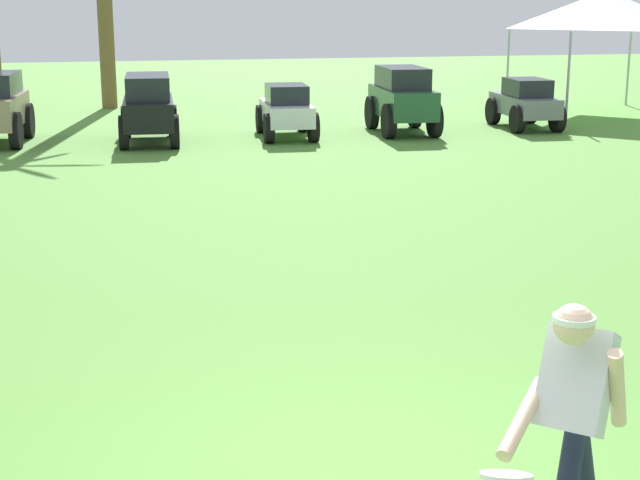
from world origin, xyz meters
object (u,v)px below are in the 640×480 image
frisbee_in_flight (506,476)px  parked_car_slot_f (525,103)px  frisbee_thrower (574,410)px  parked_car_slot_e (402,98)px  event_tent (605,9)px  parked_car_slot_c (148,106)px  parked_car_slot_d (286,110)px

frisbee_in_flight → parked_car_slot_f: size_ratio=0.15×
frisbee_thrower → parked_car_slot_e: (3.91, 15.78, -0.05)m
frisbee_in_flight → event_tent: bearing=60.8°
parked_car_slot_c → parked_car_slot_d: 2.82m
parked_car_slot_e → event_tent: size_ratio=0.66×
parked_car_slot_c → parked_car_slot_d: size_ratio=1.09×
frisbee_thrower → parked_car_slot_e: 16.25m
frisbee_thrower → parked_car_slot_f: bearing=66.9°
frisbee_thrower → parked_car_slot_d: bearing=85.0°
parked_car_slot_e → event_tent: 6.42m
parked_car_slot_d → parked_car_slot_c: bearing=-178.0°
parked_car_slot_c → event_tent: 11.54m
frisbee_in_flight → parked_car_slot_e: (4.37, 15.97, 0.18)m
event_tent → parked_car_slot_f: bearing=-144.6°
event_tent → frisbee_in_flight: bearing=-119.2°
parked_car_slot_c → parked_car_slot_d: parked_car_slot_c is taller
parked_car_slot_d → parked_car_slot_e: bearing=3.4°
parked_car_slot_c → parked_car_slot_d: bearing=2.0°
parked_car_slot_d → parked_car_slot_e: 2.56m
frisbee_in_flight → parked_car_slot_c: (-1.01, 15.72, 0.16)m
event_tent → parked_car_slot_c: bearing=-167.7°
frisbee_thrower → parked_car_slot_f: 17.30m
parked_car_slot_c → event_tent: bearing=12.3°
frisbee_thrower → frisbee_in_flight: bearing=-157.0°
frisbee_in_flight → parked_car_slot_d: (1.81, 15.82, 0.00)m
parked_car_slot_e → frisbee_in_flight: bearing=-105.3°
parked_car_slot_f → event_tent: (2.88, 2.05, 1.97)m
frisbee_in_flight → parked_car_slot_d: bearing=83.5°
frisbee_thrower → parked_car_slot_e: bearing=76.1°
frisbee_thrower → event_tent: (9.68, 17.95, 1.74)m
parked_car_slot_c → frisbee_in_flight: bearing=-86.3°
parked_car_slot_c → parked_car_slot_e: (5.37, 0.25, 0.02)m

